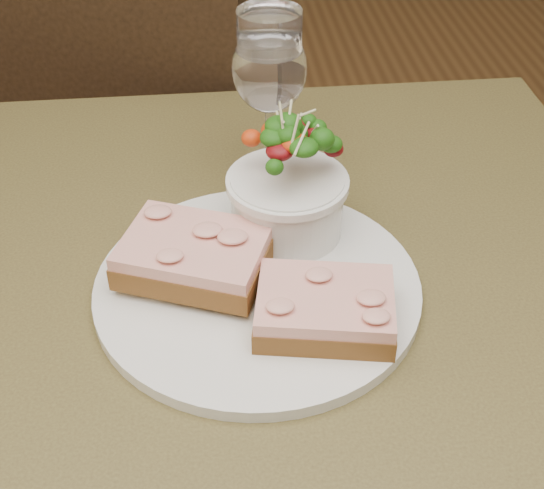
{
  "coord_description": "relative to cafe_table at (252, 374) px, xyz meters",
  "views": [
    {
      "loc": [
        -0.03,
        -0.5,
        1.22
      ],
      "look_at": [
        0.02,
        0.0,
        0.81
      ],
      "focal_mm": 50.0,
      "sensor_mm": 36.0,
      "label": 1
    }
  ],
  "objects": [
    {
      "name": "wine_glass",
      "position": [
        0.04,
        0.19,
        0.22
      ],
      "size": [
        0.08,
        0.08,
        0.18
      ],
      "color": "white",
      "rests_on": "cafe_table"
    },
    {
      "name": "sandwich_back",
      "position": [
        -0.05,
        0.02,
        0.14
      ],
      "size": [
        0.15,
        0.13,
        0.03
      ],
      "rotation": [
        0.0,
        0.0,
        -0.37
      ],
      "color": "#513215",
      "rests_on": "dinner_plate"
    },
    {
      "name": "garnish",
      "position": [
        -0.06,
        0.09,
        0.12
      ],
      "size": [
        0.05,
        0.04,
        0.02
      ],
      "color": "#133C0B",
      "rests_on": "dinner_plate"
    },
    {
      "name": "ramekin",
      "position": [
        -0.07,
        0.03,
        0.13
      ],
      "size": [
        0.07,
        0.07,
        0.04
      ],
      "color": "beige",
      "rests_on": "dinner_plate"
    },
    {
      "name": "cafe_table",
      "position": [
        0.0,
        0.0,
        0.0
      ],
      "size": [
        0.8,
        0.8,
        0.75
      ],
      "color": "#3F341B",
      "rests_on": "ground"
    },
    {
      "name": "chair_far",
      "position": [
        -0.12,
        0.66,
        -0.36
      ],
      "size": [
        0.53,
        0.53,
        0.9
      ],
      "rotation": [
        0.0,
        0.0,
        2.83
      ],
      "color": "black",
      "rests_on": "ground"
    },
    {
      "name": "dinner_plate",
      "position": [
        0.01,
        0.01,
        0.11
      ],
      "size": [
        0.29,
        0.29,
        0.01
      ],
      "primitive_type": "cylinder",
      "color": "white",
      "rests_on": "cafe_table"
    },
    {
      "name": "sandwich_front",
      "position": [
        0.06,
        -0.05,
        0.13
      ],
      "size": [
        0.13,
        0.1,
        0.03
      ],
      "rotation": [
        0.0,
        0.0,
        -0.18
      ],
      "color": "#513215",
      "rests_on": "dinner_plate"
    },
    {
      "name": "salad_bowl",
      "position": [
        0.04,
        0.08,
        0.17
      ],
      "size": [
        0.11,
        0.11,
        0.13
      ],
      "color": "white",
      "rests_on": "dinner_plate"
    }
  ]
}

